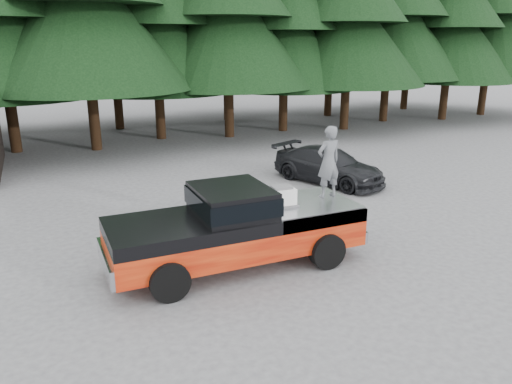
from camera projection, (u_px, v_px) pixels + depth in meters
name	position (u px, v px, depth m)	size (l,w,h in m)	color
ground	(221.00, 267.00, 11.63)	(120.00, 120.00, 0.00)	#48494B
pickup_truck	(236.00, 239.00, 11.53)	(6.00, 2.04, 1.33)	#C73F12
truck_cab	(232.00, 200.00, 11.20)	(1.66, 1.90, 0.59)	black
air_compressor	(281.00, 197.00, 11.68)	(0.60, 0.49, 0.41)	white
man_on_bed	(328.00, 162.00, 12.15)	(0.65, 0.42, 1.77)	#54575C
parked_car	(329.00, 165.00, 18.30)	(1.77, 4.36, 1.26)	black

